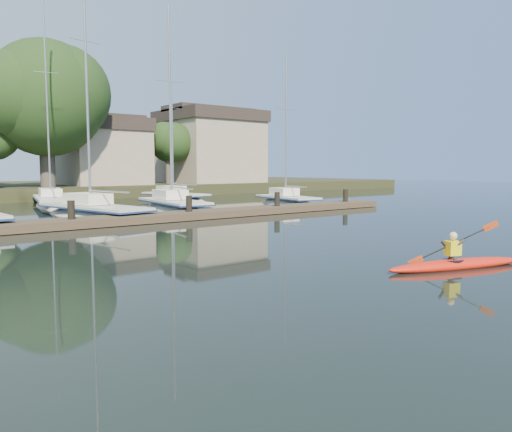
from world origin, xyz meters
TOP-DOWN VIEW (x-y plane):
  - ground at (0.00, 0.00)m, footprint 160.00×160.00m
  - kayak at (1.99, -1.34)m, footprint 4.25×1.85m
  - dock at (0.00, 14.00)m, footprint 34.00×2.00m
  - sailboat_2 at (-0.59, 17.85)m, footprint 3.99×9.78m
  - sailboat_3 at (4.85, 19.01)m, footprint 3.16×8.65m
  - sailboat_4 at (13.55, 18.18)m, footprint 3.11×7.15m
  - sailboat_6 at (0.08, 27.64)m, footprint 4.00×10.02m
  - sailboat_7 at (9.35, 26.86)m, footprint 3.18×8.09m
  - shore at (1.61, 40.29)m, footprint 90.00×25.25m

SIDE VIEW (x-z plane):
  - sailboat_3 at x=4.85m, z-range -7.02..6.62m
  - sailboat_2 at x=-0.59m, z-range -8.08..7.69m
  - sailboat_4 at x=13.55m, z-range -6.07..5.69m
  - sailboat_7 at x=9.35m, z-range -6.54..6.16m
  - sailboat_6 at x=0.08m, z-range -7.98..7.62m
  - ground at x=0.00m, z-range 0.00..0.00m
  - kayak at x=1.99m, z-range -0.52..0.85m
  - dock at x=0.00m, z-range -0.70..1.10m
  - shore at x=1.61m, z-range -3.15..9.60m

